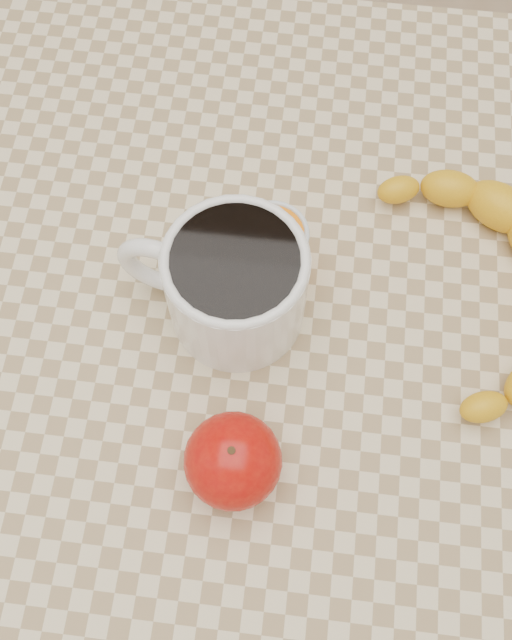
# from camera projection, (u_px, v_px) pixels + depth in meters

# --- Properties ---
(ground) EXTENTS (3.00, 3.00, 0.00)m
(ground) POSITION_uv_depth(u_px,v_px,m) (256.00, 483.00, 1.32)
(ground) COLOR tan
(ground) RESTS_ON ground
(table) EXTENTS (0.80, 0.80, 0.75)m
(table) POSITION_uv_depth(u_px,v_px,m) (256.00, 362.00, 0.71)
(table) COLOR beige
(table) RESTS_ON ground
(coffee_mug) EXTENTS (0.17, 0.14, 0.10)m
(coffee_mug) POSITION_uv_depth(u_px,v_px,m) (232.00, 283.00, 0.58)
(coffee_mug) COLOR white
(coffee_mug) RESTS_ON table
(orange_juice_glass) EXTENTS (0.06, 0.06, 0.07)m
(orange_juice_glass) POSITION_uv_depth(u_px,v_px,m) (271.00, 252.00, 0.61)
(orange_juice_glass) COLOR orange
(orange_juice_glass) RESTS_ON table
(apple) EXTENTS (0.10, 0.10, 0.07)m
(apple) POSITION_uv_depth(u_px,v_px,m) (233.00, 461.00, 0.55)
(apple) COLOR #9F0605
(apple) RESTS_ON table
(banana) EXTENTS (0.31, 0.36, 0.05)m
(banana) POSITION_uv_depth(u_px,v_px,m) (490.00, 285.00, 0.62)
(banana) COLOR yellow
(banana) RESTS_ON table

